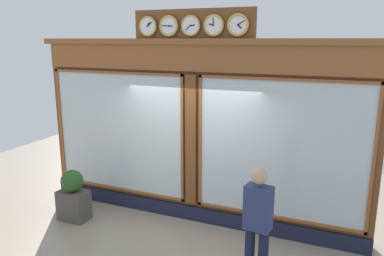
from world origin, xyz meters
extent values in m
cube|color=brown|center=(0.00, -0.15, 1.62)|extent=(6.20, 0.30, 3.25)
cube|color=#191E33|center=(0.00, 0.02, 0.14)|extent=(6.20, 0.08, 0.28)
cube|color=brown|center=(0.00, 0.04, 3.02)|extent=(6.08, 0.08, 0.45)
cube|color=brown|center=(0.00, 0.02, 3.30)|extent=(6.33, 0.20, 0.10)
cube|color=silver|center=(-1.58, 0.01, 1.55)|extent=(2.75, 0.02, 2.29)
cube|color=brown|center=(-1.58, 0.04, 2.72)|extent=(2.85, 0.04, 0.05)
cube|color=brown|center=(-1.58, 0.04, 0.37)|extent=(2.85, 0.04, 0.05)
cube|color=brown|center=(-2.98, 0.04, 1.55)|extent=(0.05, 0.04, 2.39)
cube|color=brown|center=(-0.18, 0.04, 1.55)|extent=(0.05, 0.04, 2.39)
cube|color=silver|center=(1.58, 0.01, 1.55)|extent=(2.75, 0.02, 2.29)
cube|color=brown|center=(1.58, 0.04, 2.72)|extent=(2.85, 0.04, 0.05)
cube|color=brown|center=(1.58, 0.04, 0.37)|extent=(2.85, 0.04, 0.05)
cube|color=brown|center=(2.98, 0.04, 1.55)|extent=(0.05, 0.04, 2.39)
cube|color=brown|center=(0.18, 0.04, 1.55)|extent=(0.05, 0.04, 2.39)
cube|color=brown|center=(0.00, 0.03, 1.55)|extent=(0.20, 0.10, 2.39)
cube|color=brown|center=(0.00, -0.02, 3.55)|extent=(2.19, 0.06, 0.55)
cylinder|color=white|center=(-0.82, 0.06, 3.55)|extent=(0.29, 0.02, 0.29)
torus|color=gold|center=(-0.82, 0.06, 3.55)|extent=(0.36, 0.05, 0.36)
cube|color=black|center=(-0.85, 0.07, 3.53)|extent=(0.07, 0.01, 0.06)
cube|color=black|center=(-0.87, 0.07, 3.58)|extent=(0.11, 0.01, 0.07)
sphere|color=black|center=(-0.82, 0.08, 3.55)|extent=(0.02, 0.02, 0.02)
cylinder|color=white|center=(-0.41, 0.06, 3.55)|extent=(0.29, 0.02, 0.29)
torus|color=gold|center=(-0.41, 0.06, 3.55)|extent=(0.35, 0.04, 0.35)
cube|color=black|center=(-0.37, 0.07, 3.56)|extent=(0.08, 0.01, 0.04)
cube|color=black|center=(-0.41, 0.07, 3.61)|extent=(0.02, 0.01, 0.12)
sphere|color=black|center=(-0.41, 0.08, 3.55)|extent=(0.02, 0.02, 0.02)
cylinder|color=white|center=(0.00, 0.06, 3.55)|extent=(0.29, 0.02, 0.29)
torus|color=gold|center=(0.00, 0.06, 3.55)|extent=(0.35, 0.03, 0.35)
cube|color=black|center=(-0.04, 0.07, 3.56)|extent=(0.08, 0.01, 0.03)
cube|color=black|center=(0.05, 0.07, 3.51)|extent=(0.10, 0.01, 0.09)
sphere|color=black|center=(0.00, 0.08, 3.55)|extent=(0.02, 0.02, 0.02)
cylinder|color=white|center=(0.41, 0.06, 3.55)|extent=(0.29, 0.02, 0.29)
torus|color=gold|center=(0.41, 0.06, 3.55)|extent=(0.36, 0.04, 0.36)
cube|color=black|center=(0.37, 0.07, 3.55)|extent=(0.08, 0.01, 0.02)
cube|color=black|center=(0.47, 0.07, 3.56)|extent=(0.12, 0.01, 0.02)
sphere|color=black|center=(0.41, 0.08, 3.55)|extent=(0.02, 0.02, 0.02)
cylinder|color=white|center=(0.82, 0.06, 3.55)|extent=(0.29, 0.02, 0.29)
torus|color=gold|center=(0.82, 0.06, 3.55)|extent=(0.35, 0.03, 0.35)
cube|color=black|center=(0.80, 0.07, 3.59)|extent=(0.06, 0.01, 0.08)
cube|color=black|center=(0.77, 0.07, 3.59)|extent=(0.10, 0.01, 0.08)
sphere|color=black|center=(0.82, 0.08, 3.55)|extent=(0.02, 0.02, 0.02)
cylinder|color=#191E38|center=(-1.47, 1.38, 0.41)|extent=(0.14, 0.14, 0.82)
cube|color=navy|center=(-1.56, 1.39, 1.13)|extent=(0.39, 0.27, 0.62)
sphere|color=tan|center=(-1.56, 1.39, 1.58)|extent=(0.22, 0.22, 0.22)
cube|color=#4C4742|center=(2.05, 0.87, 0.28)|extent=(0.56, 0.36, 0.57)
sphere|color=#285623|center=(2.05, 0.87, 0.77)|extent=(0.41, 0.41, 0.41)
camera|label=1|loc=(-2.58, 6.02, 3.33)|focal=35.20mm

